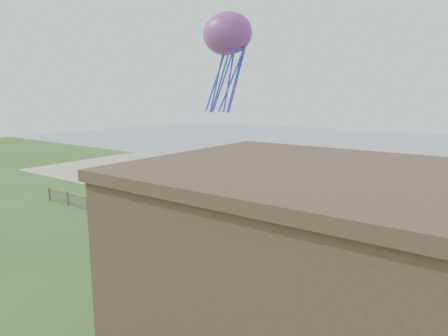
{
  "coord_description": "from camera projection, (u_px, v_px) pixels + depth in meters",
  "views": [
    {
      "loc": [
        16.91,
        -13.72,
        9.84
      ],
      "look_at": [
        0.98,
        8.0,
        4.87
      ],
      "focal_mm": 32.0,
      "sensor_mm": 36.0,
      "label": 1
    }
  ],
  "objects": [
    {
      "name": "sand_beach",
      "position": [
        299.0,
        194.0,
        39.95
      ],
      "size": [
        72.0,
        20.0,
        0.02
      ],
      "primitive_type": "cube",
      "color": "tan",
      "rests_on": "ground"
    },
    {
      "name": "octopus_kite",
      "position": [
        227.0,
        62.0,
        29.84
      ],
      "size": [
        4.29,
        3.45,
        7.81
      ],
      "primitive_type": null,
      "rotation": [
        0.0,
        0.0,
        0.22
      ],
      "color": "red"
    },
    {
      "name": "picnic_table",
      "position": [
        227.0,
        255.0,
        24.0
      ],
      "size": [
        1.92,
        1.68,
        0.68
      ],
      "primitive_type": null,
      "rotation": [
        0.0,
        0.0,
        0.35
      ],
      "color": "brown",
      "rests_on": "ground"
    },
    {
      "name": "motel",
      "position": [
        353.0,
        285.0,
        13.52
      ],
      "size": [
        15.0,
        10.0,
        7.0
      ],
      "primitive_type": "cube",
      "color": "#4A3427",
      "rests_on": "ground"
    },
    {
      "name": "motel_deck",
      "position": [
        391.0,
        300.0,
        18.86
      ],
      "size": [
        15.0,
        2.0,
        0.5
      ],
      "primitive_type": "cube",
      "color": "brown",
      "rests_on": "ground"
    },
    {
      "name": "ground",
      "position": [
        126.0,
        272.0,
        22.5
      ],
      "size": [
        160.0,
        160.0,
        0.0
      ],
      "primitive_type": "plane",
      "color": "#295E20",
      "rests_on": "ground"
    },
    {
      "name": "ocean",
      "position": [
        402.0,
        148.0,
        74.85
      ],
      "size": [
        160.0,
        68.0,
        0.02
      ],
      "primitive_type": "cube",
      "color": "slate",
      "rests_on": "ground"
    },
    {
      "name": "chainlink_fence",
      "position": [
        195.0,
        233.0,
        27.16
      ],
      "size": [
        36.2,
        0.2,
        1.25
      ],
      "primitive_type": null,
      "color": "brown",
      "rests_on": "ground"
    }
  ]
}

